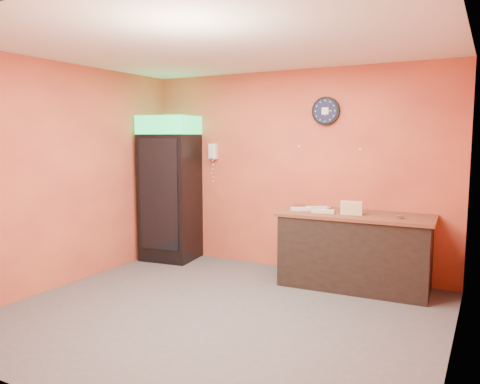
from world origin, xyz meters
The scene contains 15 objects.
floor centered at (0.00, 0.00, 0.00)m, with size 4.50×4.50×0.00m, color #47474C.
back_wall centered at (0.00, 2.00, 1.40)m, with size 4.50×0.02×2.80m, color #E1673F.
left_wall centered at (-2.25, 0.00, 1.40)m, with size 0.02×4.00×2.80m, color #E1673F.
right_wall centered at (2.25, 0.00, 1.40)m, with size 0.02×4.00×2.80m, color #E1673F.
ceiling centered at (0.00, 0.00, 2.80)m, with size 4.50×4.00×0.02m, color white.
beverage_cooler centered at (-1.86, 1.60, 1.07)m, with size 0.86×0.87×2.19m.
prep_counter centered at (1.02, 1.60, 0.45)m, with size 1.78×0.79×0.89m, color black.
wall_clock centered at (0.48, 1.97, 2.22)m, with size 0.38×0.06×0.38m.
wall_phone centered at (-1.28, 1.95, 1.66)m, with size 0.13×0.11×0.23m.
butcher_paper centered at (1.02, 1.60, 0.91)m, with size 1.87×0.83×0.04m, color brown.
sub_roll_stack centered at (0.99, 1.49, 1.01)m, with size 0.27×0.13×0.16m.
wrapped_sandwich_left centered at (0.33, 1.51, 0.95)m, with size 0.27×0.10×0.04m, color silver.
wrapped_sandwich_mid centered at (0.64, 1.46, 0.95)m, with size 0.28×0.11×0.04m, color silver.
wrapped_sandwich_right centered at (0.49, 1.67, 0.95)m, with size 0.29×0.11×0.04m, color silver.
kitchen_tool centered at (0.67, 1.63, 0.97)m, with size 0.07×0.07×0.07m, color silver.
Camera 1 is at (2.49, -4.13, 1.88)m, focal length 35.00 mm.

